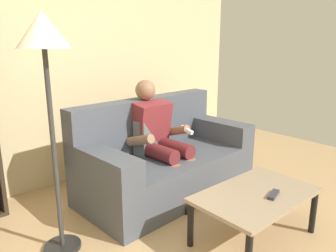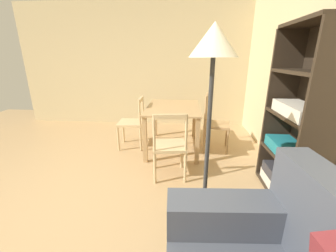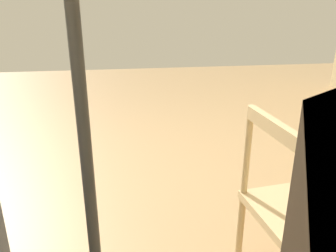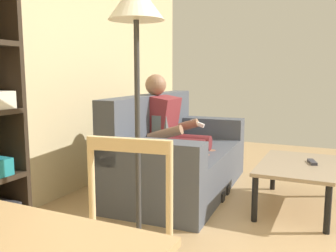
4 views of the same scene
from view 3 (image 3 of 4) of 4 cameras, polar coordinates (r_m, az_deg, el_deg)
name	(u,v)px [view 3 (image 3 of 4)]	position (r m, az deg, el deg)	size (l,w,h in m)	color
ground_plane	(123,191)	(2.66, -7.30, -10.35)	(8.50, 8.50, 0.00)	tan
dining_chair_facing_couch	(294,211)	(1.76, 19.74, -12.80)	(0.47, 0.47, 0.90)	#D1B27F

